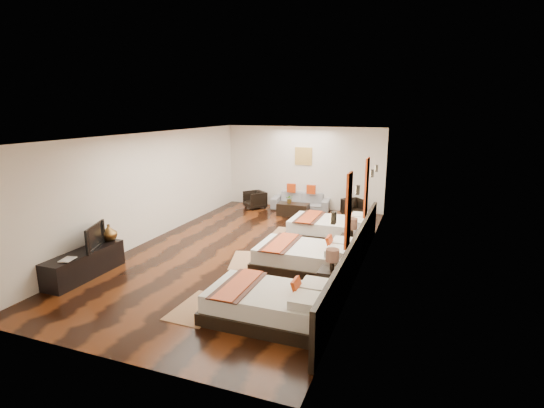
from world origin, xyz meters
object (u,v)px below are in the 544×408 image
at_px(armchair_right, 353,208).
at_px(sofa, 301,201).
at_px(nightstand_b, 350,245).
at_px(table_plant, 290,199).
at_px(nightstand_a, 331,280).
at_px(coffee_table, 293,209).
at_px(book, 62,259).
at_px(bed_far, 331,229).
at_px(figurine, 109,232).
at_px(tv, 91,237).
at_px(armchair_left, 255,200).
at_px(tv_console, 85,264).
at_px(bed_near, 270,304).
at_px(bed_mid, 307,258).

bearing_deg(armchair_right, sofa, 129.05).
distance_m(nightstand_b, table_plant, 4.19).
relative_size(nightstand_a, coffee_table, 0.91).
bearing_deg(nightstand_a, book, -163.82).
xyz_separation_m(bed_far, table_plant, (-1.80, 1.97, 0.26)).
bearing_deg(table_plant, figurine, -113.68).
bearing_deg(tv, armchair_right, -54.25).
relative_size(bed_far, table_plant, 7.73).
distance_m(tv, sofa, 7.33).
bearing_deg(sofa, armchair_left, -171.50).
distance_m(nightstand_b, sofa, 4.83).
xyz_separation_m(sofa, armchair_left, (-1.55, -0.37, 0.01)).
relative_size(nightstand_b, tv, 1.09).
bearing_deg(nightstand_b, nightstand_a, -90.00).
bearing_deg(figurine, table_plant, 66.32).
distance_m(tv_console, sofa, 7.52).
bearing_deg(armchair_left, bed_far, 2.86).
xyz_separation_m(bed_near, tv_console, (-4.20, 0.30, 0.01)).
bearing_deg(bed_far, tv, -135.68).
relative_size(tv, book, 2.99).
relative_size(figurine, table_plant, 1.31).
bearing_deg(tv_console, sofa, 70.42).
relative_size(tv, sofa, 0.46).
bearing_deg(sofa, nightstand_a, -73.62).
bearing_deg(tv_console, table_plant, 68.94).
xyz_separation_m(tv, table_plant, (2.35, 6.02, -0.27)).
bearing_deg(table_plant, bed_mid, -67.17).
bearing_deg(tv, sofa, -40.95).
height_order(armchair_left, table_plant, table_plant).
distance_m(book, figurine, 1.29).
bearing_deg(nightstand_b, tv_console, -149.56).
bearing_deg(table_plant, bed_near, -74.56).
bearing_deg(armchair_right, table_plant, 154.30).
relative_size(nightstand_a, sofa, 0.46).
relative_size(sofa, table_plant, 7.06).
height_order(bed_mid, nightstand_a, nightstand_a).
relative_size(bed_far, tv, 2.41).
height_order(tv, figurine, tv).
xyz_separation_m(figurine, table_plant, (2.40, 5.46, -0.19)).
bearing_deg(figurine, tv, -84.90).
relative_size(bed_near, coffee_table, 2.05).
xyz_separation_m(bed_near, tv, (-4.15, 0.50, 0.54)).
distance_m(bed_far, sofa, 3.30).
height_order(book, figurine, figurine).
distance_m(bed_near, armchair_left, 7.72).
distance_m(nightstand_b, tv_console, 5.74).
bearing_deg(nightstand_b, tv, -151.05).
distance_m(armchair_left, coffee_table, 1.63).
distance_m(tv, table_plant, 6.47).
bearing_deg(bed_mid, armchair_left, 124.08).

